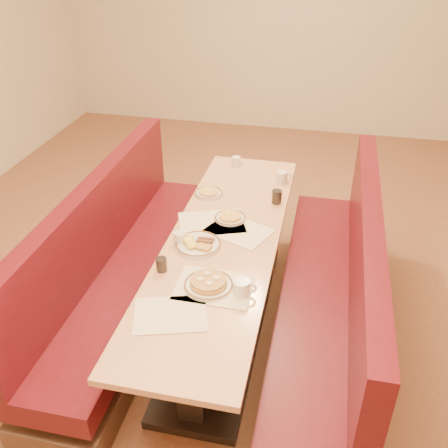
% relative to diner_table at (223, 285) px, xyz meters
% --- Properties ---
extents(ground, '(8.00, 8.00, 0.00)m').
position_rel_diner_table_xyz_m(ground, '(0.00, 0.00, -0.37)').
color(ground, '#9E6647').
rests_on(ground, ground).
extents(room_envelope, '(6.04, 8.04, 2.82)m').
position_rel_diner_table_xyz_m(room_envelope, '(0.00, 0.00, 1.56)').
color(room_envelope, beige).
rests_on(room_envelope, ground).
extents(diner_table, '(0.70, 2.50, 0.75)m').
position_rel_diner_table_xyz_m(diner_table, '(0.00, 0.00, 0.00)').
color(diner_table, black).
rests_on(diner_table, ground).
extents(booth_left, '(0.55, 2.50, 1.05)m').
position_rel_diner_table_xyz_m(booth_left, '(-0.73, 0.00, -0.01)').
color(booth_left, '#4C3326').
rests_on(booth_left, ground).
extents(booth_right, '(0.55, 2.50, 1.05)m').
position_rel_diner_table_xyz_m(booth_right, '(0.73, 0.00, -0.01)').
color(booth_right, '#4C3326').
rests_on(booth_right, ground).
extents(placemat_near_left, '(0.45, 0.38, 0.00)m').
position_rel_diner_table_xyz_m(placemat_near_left, '(-0.11, -0.76, 0.38)').
color(placemat_near_left, beige).
rests_on(placemat_near_left, diner_table).
extents(placemat_near_right, '(0.43, 0.32, 0.00)m').
position_rel_diner_table_xyz_m(placemat_near_right, '(0.06, -0.49, 0.38)').
color(placemat_near_right, beige).
rests_on(placemat_near_right, diner_table).
extents(placemat_far_left, '(0.52, 0.46, 0.00)m').
position_rel_diner_table_xyz_m(placemat_far_left, '(-0.12, 0.17, 0.38)').
color(placemat_far_left, beige).
rests_on(placemat_far_left, diner_table).
extents(placemat_far_right, '(0.48, 0.43, 0.00)m').
position_rel_diner_table_xyz_m(placemat_far_right, '(0.08, 0.11, 0.38)').
color(placemat_far_right, beige).
rests_on(placemat_far_right, diner_table).
extents(pancake_plate, '(0.28, 0.28, 0.06)m').
position_rel_diner_table_xyz_m(pancake_plate, '(0.02, -0.49, 0.40)').
color(pancake_plate, beige).
rests_on(pancake_plate, diner_table).
extents(eggs_plate, '(0.29, 0.29, 0.06)m').
position_rel_diner_table_xyz_m(eggs_plate, '(-0.14, -0.11, 0.39)').
color(eggs_plate, beige).
rests_on(eggs_plate, diner_table).
extents(extra_plate_mid, '(0.22, 0.22, 0.04)m').
position_rel_diner_table_xyz_m(extra_plate_mid, '(-0.01, 0.25, 0.39)').
color(extra_plate_mid, beige).
rests_on(extra_plate_mid, diner_table).
extents(extra_plate_far, '(0.21, 0.21, 0.04)m').
position_rel_diner_table_xyz_m(extra_plate_far, '(-0.24, 0.56, 0.39)').
color(extra_plate_far, beige).
rests_on(extra_plate_far, diner_table).
extents(coffee_mug_a, '(0.13, 0.09, 0.10)m').
position_rel_diner_table_xyz_m(coffee_mug_a, '(0.22, -0.52, 0.43)').
color(coffee_mug_a, beige).
rests_on(coffee_mug_a, diner_table).
extents(coffee_mug_b, '(0.10, 0.07, 0.08)m').
position_rel_diner_table_xyz_m(coffee_mug_b, '(-0.26, -0.11, 0.42)').
color(coffee_mug_b, beige).
rests_on(coffee_mug_b, diner_table).
extents(coffee_mug_c, '(0.12, 0.09, 0.09)m').
position_rel_diner_table_xyz_m(coffee_mug_c, '(0.27, 0.88, 0.42)').
color(coffee_mug_c, beige).
rests_on(coffee_mug_c, diner_table).
extents(coffee_mug_d, '(0.10, 0.07, 0.08)m').
position_rel_diner_table_xyz_m(coffee_mug_d, '(-0.13, 1.10, 0.42)').
color(coffee_mug_d, beige).
rests_on(coffee_mug_d, diner_table).
extents(soda_tumbler_near, '(0.06, 0.06, 0.09)m').
position_rel_diner_table_xyz_m(soda_tumbler_near, '(-0.28, -0.40, 0.42)').
color(soda_tumbler_near, black).
rests_on(soda_tumbler_near, diner_table).
extents(soda_tumbler_mid, '(0.07, 0.07, 0.10)m').
position_rel_diner_table_xyz_m(soda_tumbler_mid, '(0.27, 0.55, 0.42)').
color(soda_tumbler_mid, black).
rests_on(soda_tumbler_mid, diner_table).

